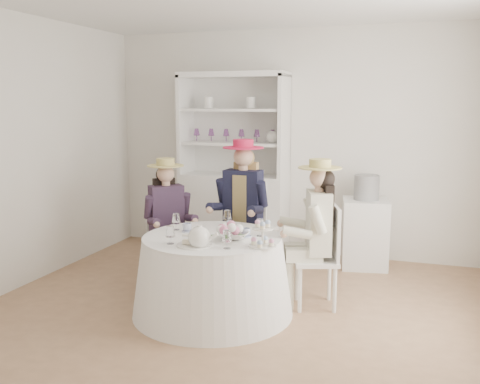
% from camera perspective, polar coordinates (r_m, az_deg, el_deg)
% --- Properties ---
extents(ground, '(4.50, 4.50, 0.00)m').
position_cam_1_polar(ground, '(4.94, -0.38, -12.29)').
color(ground, '#8E6647').
rests_on(ground, ground).
extents(wall_back, '(4.50, 0.00, 4.50)m').
position_cam_1_polar(wall_back, '(6.52, 5.43, 5.22)').
color(wall_back, silver).
rests_on(wall_back, ground).
extents(wall_front, '(4.50, 0.00, 4.50)m').
position_cam_1_polar(wall_front, '(2.82, -13.95, -0.68)').
color(wall_front, silver).
rests_on(wall_front, ground).
extents(wall_left, '(0.00, 4.50, 4.50)m').
position_cam_1_polar(wall_left, '(5.75, -22.12, 3.99)').
color(wall_left, silver).
rests_on(wall_left, ground).
extents(tea_table, '(1.41, 1.41, 0.69)m').
position_cam_1_polar(tea_table, '(4.74, -2.94, -8.84)').
color(tea_table, white).
rests_on(tea_table, ground).
extents(hutch, '(1.38, 0.72, 2.19)m').
position_cam_1_polar(hutch, '(6.55, -0.59, 0.24)').
color(hutch, silver).
rests_on(hutch, ground).
extents(side_table, '(0.57, 0.57, 0.77)m').
position_cam_1_polar(side_table, '(6.18, 13.17, -4.30)').
color(side_table, silver).
rests_on(side_table, ground).
extents(hatbox, '(0.30, 0.30, 0.28)m').
position_cam_1_polar(hatbox, '(6.08, 13.35, 0.48)').
color(hatbox, black).
rests_on(hatbox, side_table).
extents(guest_left, '(0.54, 0.55, 1.29)m').
position_cam_1_polar(guest_left, '(5.44, -7.77, -2.33)').
color(guest_left, silver).
rests_on(guest_left, ground).
extents(guest_mid, '(0.53, 0.56, 1.47)m').
position_cam_1_polar(guest_mid, '(5.47, 0.26, -1.04)').
color(guest_mid, silver).
rests_on(guest_mid, ground).
extents(guest_right, '(0.55, 0.51, 1.35)m').
position_cam_1_polar(guest_right, '(4.81, 8.11, -3.48)').
color(guest_right, silver).
rests_on(guest_right, ground).
extents(spare_chair, '(0.47, 0.47, 0.87)m').
position_cam_1_polar(spare_chair, '(6.09, 1.39, -3.45)').
color(spare_chair, silver).
rests_on(spare_chair, ground).
extents(teacup_a, '(0.11, 0.11, 0.07)m').
position_cam_1_polar(teacup_a, '(4.81, -5.66, -3.85)').
color(teacup_a, white).
rests_on(teacup_a, tea_table).
extents(teacup_b, '(0.08, 0.08, 0.07)m').
position_cam_1_polar(teacup_b, '(4.88, -1.05, -3.61)').
color(teacup_b, white).
rests_on(teacup_b, tea_table).
extents(teacup_c, '(0.10, 0.10, 0.07)m').
position_cam_1_polar(teacup_c, '(4.60, 0.61, -4.40)').
color(teacup_c, white).
rests_on(teacup_c, tea_table).
extents(flower_bowl, '(0.24, 0.24, 0.06)m').
position_cam_1_polar(flower_bowl, '(4.52, -0.47, -4.74)').
color(flower_bowl, white).
rests_on(flower_bowl, tea_table).
extents(flower_arrangement, '(0.20, 0.20, 0.08)m').
position_cam_1_polar(flower_arrangement, '(4.46, -1.28, -4.02)').
color(flower_arrangement, '#CA658A').
rests_on(flower_arrangement, tea_table).
extents(table_teapot, '(0.26, 0.18, 0.19)m').
position_cam_1_polar(table_teapot, '(4.28, -4.33, -4.86)').
color(table_teapot, white).
rests_on(table_teapot, tea_table).
extents(sandwich_plate, '(0.29, 0.29, 0.06)m').
position_cam_1_polar(sandwich_plate, '(4.34, -4.88, -5.52)').
color(sandwich_plate, white).
rests_on(sandwich_plate, tea_table).
extents(cupcake_stand, '(0.22, 0.22, 0.21)m').
position_cam_1_polar(cupcake_stand, '(4.29, 2.42, -4.86)').
color(cupcake_stand, white).
rests_on(cupcake_stand, tea_table).
extents(stemware_set, '(0.87, 0.84, 0.15)m').
position_cam_1_polar(stemware_set, '(4.62, -2.98, -3.84)').
color(stemware_set, white).
rests_on(stemware_set, tea_table).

